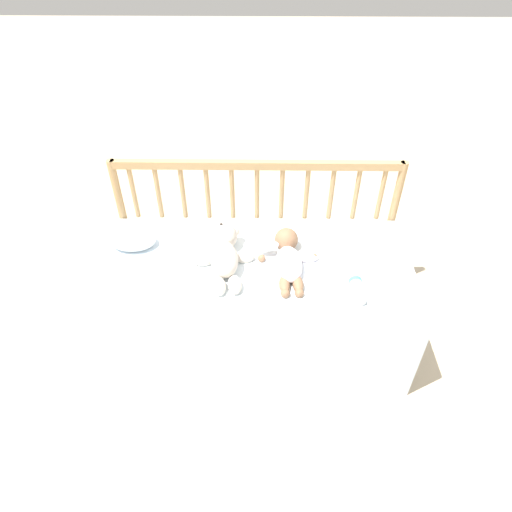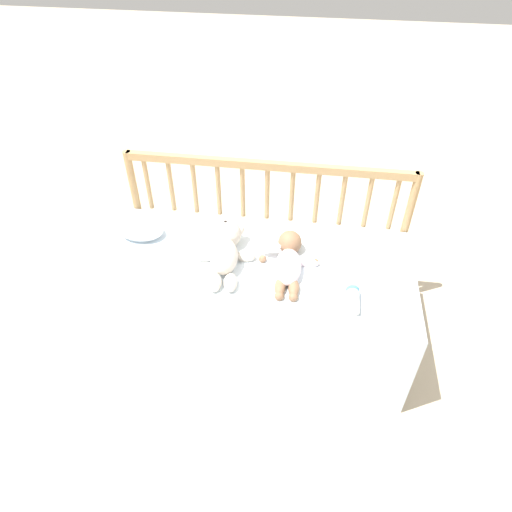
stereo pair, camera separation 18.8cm
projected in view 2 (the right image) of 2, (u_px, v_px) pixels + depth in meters
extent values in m
plane|color=#C6B293|center=(256.00, 336.00, 2.24)|extent=(12.00, 12.00, 0.00)
cube|color=silver|center=(256.00, 303.00, 2.09)|extent=(1.33, 0.64, 0.47)
cylinder|color=tan|center=(140.00, 220.00, 2.31)|extent=(0.04, 0.04, 0.77)
cylinder|color=tan|center=(401.00, 243.00, 2.17)|extent=(0.04, 0.04, 0.77)
cube|color=tan|center=(268.00, 165.00, 2.00)|extent=(1.29, 0.03, 0.04)
cylinder|color=tan|center=(148.00, 184.00, 2.16)|extent=(0.02, 0.02, 0.26)
cylinder|color=tan|center=(171.00, 186.00, 2.15)|extent=(0.02, 0.02, 0.26)
cylinder|color=tan|center=(195.00, 188.00, 2.14)|extent=(0.02, 0.02, 0.26)
cylinder|color=tan|center=(219.00, 190.00, 2.13)|extent=(0.02, 0.02, 0.26)
cylinder|color=tan|center=(243.00, 192.00, 2.11)|extent=(0.02, 0.02, 0.26)
cylinder|color=tan|center=(267.00, 194.00, 2.10)|extent=(0.02, 0.02, 0.26)
cylinder|color=tan|center=(292.00, 196.00, 2.09)|extent=(0.02, 0.02, 0.26)
cylinder|color=tan|center=(317.00, 198.00, 2.08)|extent=(0.02, 0.02, 0.26)
cylinder|color=tan|center=(342.00, 200.00, 2.06)|extent=(0.02, 0.02, 0.26)
cylinder|color=tan|center=(368.00, 202.00, 2.05)|extent=(0.02, 0.02, 0.26)
cylinder|color=tan|center=(394.00, 205.00, 2.04)|extent=(0.02, 0.02, 0.26)
cube|color=white|center=(254.00, 269.00, 1.91)|extent=(0.74, 0.49, 0.01)
ellipsoid|color=silver|center=(224.00, 256.00, 1.88)|extent=(0.14, 0.20, 0.12)
sphere|color=silver|center=(226.00, 234.00, 1.99)|extent=(0.13, 0.13, 0.13)
sphere|color=tan|center=(226.00, 227.00, 1.96)|extent=(0.06, 0.06, 0.06)
sphere|color=black|center=(226.00, 223.00, 1.95)|extent=(0.02, 0.02, 0.02)
sphere|color=silver|center=(214.00, 230.00, 2.00)|extent=(0.05, 0.05, 0.05)
sphere|color=silver|center=(239.00, 230.00, 2.00)|extent=(0.05, 0.05, 0.05)
ellipsoid|color=silver|center=(205.00, 256.00, 1.94)|extent=(0.09, 0.06, 0.05)
ellipsoid|color=silver|center=(246.00, 256.00, 1.94)|extent=(0.09, 0.06, 0.05)
ellipsoid|color=silver|center=(215.00, 283.00, 1.81)|extent=(0.07, 0.10, 0.05)
ellipsoid|color=silver|center=(231.00, 283.00, 1.81)|extent=(0.07, 0.10, 0.05)
ellipsoid|color=white|center=(288.00, 267.00, 1.87)|extent=(0.12, 0.22, 0.07)
sphere|color=#936B4C|center=(290.00, 242.00, 1.97)|extent=(0.10, 0.10, 0.10)
ellipsoid|color=white|center=(270.00, 246.00, 1.93)|extent=(0.10, 0.04, 0.04)
ellipsoid|color=white|center=(308.00, 263.00, 1.91)|extent=(0.10, 0.04, 0.04)
sphere|color=#936B4C|center=(262.00, 259.00, 1.93)|extent=(0.03, 0.03, 0.03)
sphere|color=#936B4C|center=(315.00, 262.00, 1.92)|extent=(0.03, 0.03, 0.03)
ellipsoid|color=#936B4C|center=(280.00, 287.00, 1.80)|extent=(0.05, 0.10, 0.04)
ellipsoid|color=#936B4C|center=(294.00, 288.00, 1.80)|extent=(0.05, 0.10, 0.04)
sphere|color=#936B4C|center=(279.00, 296.00, 1.77)|extent=(0.04, 0.04, 0.04)
sphere|color=#936B4C|center=(293.00, 297.00, 1.76)|extent=(0.04, 0.04, 0.04)
ellipsoid|color=white|center=(141.00, 231.00, 2.06)|extent=(0.20, 0.14, 0.06)
cylinder|color=#F4E5CC|center=(353.00, 301.00, 1.74)|extent=(0.05, 0.11, 0.05)
cylinder|color=#4C99D8|center=(353.00, 291.00, 1.78)|extent=(0.05, 0.02, 0.05)
sphere|color=#EAC67F|center=(353.00, 288.00, 1.79)|extent=(0.04, 0.04, 0.04)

